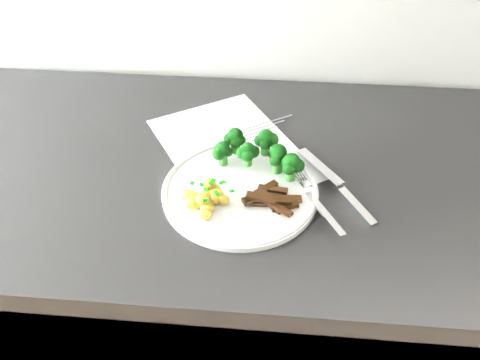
% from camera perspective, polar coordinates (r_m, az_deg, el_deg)
% --- Properties ---
extents(counter, '(2.48, 0.62, 0.93)m').
position_cam_1_polar(counter, '(1.25, 4.07, -15.52)').
color(counter, black).
rests_on(counter, ground).
extents(recipe_paper, '(0.36, 0.39, 0.00)m').
position_cam_1_polar(recipe_paper, '(0.94, -1.05, 3.66)').
color(recipe_paper, white).
rests_on(recipe_paper, counter).
extents(plate, '(0.27, 0.27, 0.02)m').
position_cam_1_polar(plate, '(0.85, 0.00, -1.14)').
color(plate, white).
rests_on(plate, counter).
extents(broccoli, '(0.16, 0.10, 0.06)m').
position_cam_1_polar(broccoli, '(0.87, 2.14, 3.41)').
color(broccoli, '#29611F').
rests_on(broccoli, plate).
extents(potatoes, '(0.09, 0.08, 0.04)m').
position_cam_1_polar(potatoes, '(0.81, -4.08, -2.01)').
color(potatoes, gold).
rests_on(potatoes, plate).
extents(beef_strips, '(0.10, 0.09, 0.03)m').
position_cam_1_polar(beef_strips, '(0.82, 3.56, -2.15)').
color(beef_strips, black).
rests_on(beef_strips, plate).
extents(fork, '(0.09, 0.16, 0.02)m').
position_cam_1_polar(fork, '(0.82, 8.86, -2.56)').
color(fork, silver).
rests_on(fork, plate).
extents(knife, '(0.13, 0.19, 0.02)m').
position_cam_1_polar(knife, '(0.86, 11.84, -1.51)').
color(knife, silver).
rests_on(knife, plate).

